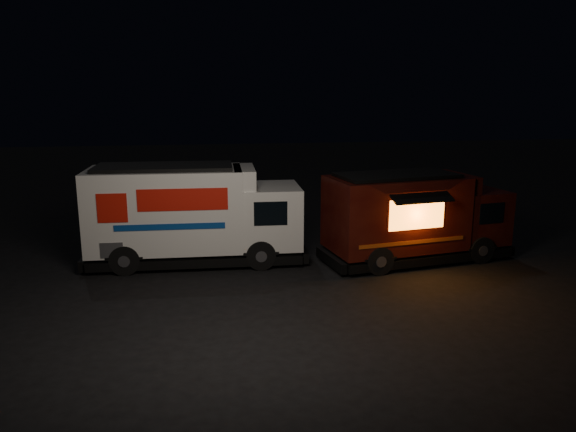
# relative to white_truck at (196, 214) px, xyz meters

# --- Properties ---
(ground) EXTENTS (80.00, 80.00, 0.00)m
(ground) POSITION_rel_white_truck_xyz_m (0.99, -2.77, -1.52)
(ground) COLOR black
(ground) RESTS_ON ground
(white_truck) EXTENTS (6.77, 2.47, 3.04)m
(white_truck) POSITION_rel_white_truck_xyz_m (0.00, 0.00, 0.00)
(white_truck) COLOR silver
(white_truck) RESTS_ON ground
(red_truck) EXTENTS (6.24, 3.19, 2.77)m
(red_truck) POSITION_rel_white_truck_xyz_m (6.80, -0.78, -0.13)
(red_truck) COLOR #39110A
(red_truck) RESTS_ON ground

